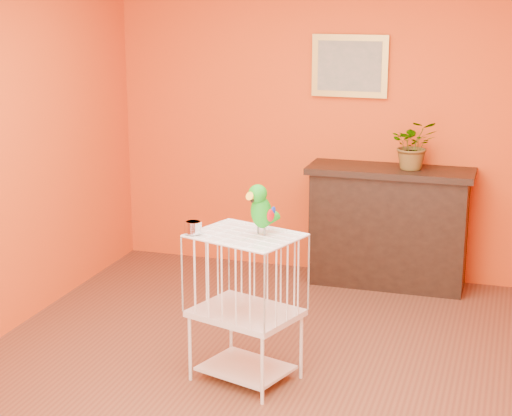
% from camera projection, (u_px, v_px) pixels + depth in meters
% --- Properties ---
extents(ground, '(4.50, 4.50, 0.00)m').
position_uv_depth(ground, '(271.00, 383.00, 5.27)').
color(ground, brown).
rests_on(ground, ground).
extents(room_shell, '(4.50, 4.50, 4.50)m').
position_uv_depth(room_shell, '(272.00, 128.00, 4.87)').
color(room_shell, '#D24513').
rests_on(room_shell, ground).
extents(console_cabinet, '(1.31, 0.47, 0.97)m').
position_uv_depth(console_cabinet, '(388.00, 227.00, 6.90)').
color(console_cabinet, black).
rests_on(console_cabinet, ground).
extents(potted_plant, '(0.44, 0.47, 0.31)m').
position_uv_depth(potted_plant, '(414.00, 149.00, 6.74)').
color(potted_plant, '#26722D').
rests_on(potted_plant, console_cabinet).
extents(framed_picture, '(0.62, 0.04, 0.50)m').
position_uv_depth(framed_picture, '(350.00, 66.00, 6.88)').
color(framed_picture, gold).
rests_on(framed_picture, room_shell).
extents(birdcage, '(0.72, 0.63, 0.94)m').
position_uv_depth(birdcage, '(246.00, 306.00, 5.20)').
color(birdcage, silver).
rests_on(birdcage, ground).
extents(feed_cup, '(0.10, 0.10, 0.07)m').
position_uv_depth(feed_cup, '(193.00, 227.00, 5.09)').
color(feed_cup, silver).
rests_on(feed_cup, birdcage).
extents(parrot, '(0.18, 0.28, 0.31)m').
position_uv_depth(parrot, '(261.00, 209.00, 5.05)').
color(parrot, '#59544C').
rests_on(parrot, birdcage).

